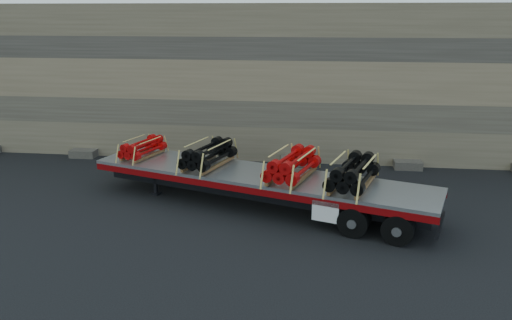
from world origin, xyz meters
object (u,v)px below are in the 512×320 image
Objects in this scene: trailer at (257,190)px; bundle_midfront at (208,155)px; bundle_rear at (353,174)px; bundle_midrear at (292,166)px; bundle_front at (143,148)px.

trailer is 5.29× the size of bundle_midfront.
trailer is 3.53m from bundle_rear.
bundle_midrear reaches higher than trailer.
bundle_rear reaches higher than bundle_front.
trailer is at bearing -180.00° from bundle_rear.
bundle_midrear is (5.89, -1.90, 0.10)m from bundle_front.
bundle_front is 0.81× the size of bundle_midfront.
trailer is 4.99m from bundle_front.
bundle_midrear reaches higher than bundle_front.
trailer is 4.99× the size of bundle_rear.
bundle_rear is at bearing 0.00° from bundle_midrear.
bundle_midrear reaches higher than bundle_midfront.
bundle_midfront is at bearing 180.00° from bundle_rear.
bundle_midfront is (2.79, -0.90, 0.08)m from bundle_front.
bundle_midfront reaches higher than trailer.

